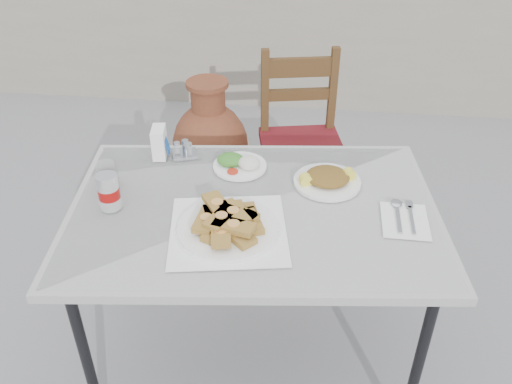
# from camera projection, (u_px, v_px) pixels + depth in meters

# --- Properties ---
(ground) EXTENTS (80.00, 80.00, 0.00)m
(ground) POSITION_uv_depth(u_px,v_px,m) (236.00, 349.00, 2.30)
(ground) COLOR slate
(ground) RESTS_ON ground
(cafe_table) EXTENTS (1.34, 0.99, 0.77)m
(cafe_table) POSITION_uv_depth(u_px,v_px,m) (253.00, 219.00, 1.88)
(cafe_table) COLOR black
(cafe_table) RESTS_ON ground
(pide_plate) EXTENTS (0.43, 0.43, 0.08)m
(pide_plate) POSITION_uv_depth(u_px,v_px,m) (228.00, 222.00, 1.72)
(pide_plate) COLOR white
(pide_plate) RESTS_ON cafe_table
(salad_rice_plate) EXTENTS (0.20, 0.20, 0.05)m
(salad_rice_plate) POSITION_uv_depth(u_px,v_px,m) (239.00, 163.00, 2.05)
(salad_rice_plate) COLOR white
(salad_rice_plate) RESTS_ON cafe_table
(salad_chopped_plate) EXTENTS (0.24, 0.24, 0.05)m
(salad_chopped_plate) POSITION_uv_depth(u_px,v_px,m) (327.00, 179.00, 1.95)
(salad_chopped_plate) COLOR white
(salad_chopped_plate) RESTS_ON cafe_table
(soda_can) EXTENTS (0.07, 0.07, 0.13)m
(soda_can) POSITION_uv_depth(u_px,v_px,m) (109.00, 192.00, 1.81)
(soda_can) COLOR silver
(soda_can) RESTS_ON cafe_table
(cola_glass) EXTENTS (0.07, 0.07, 0.10)m
(cola_glass) POSITION_uv_depth(u_px,v_px,m) (107.00, 177.00, 1.92)
(cola_glass) COLOR white
(cola_glass) RESTS_ON cafe_table
(napkin_holder) EXTENTS (0.07, 0.10, 0.12)m
(napkin_holder) POSITION_uv_depth(u_px,v_px,m) (159.00, 142.00, 2.09)
(napkin_holder) COLOR white
(napkin_holder) RESTS_ON cafe_table
(condiment_caddy) EXTENTS (0.11, 0.10, 0.07)m
(condiment_caddy) POSITION_uv_depth(u_px,v_px,m) (184.00, 151.00, 2.11)
(condiment_caddy) COLOR #BBBBC2
(condiment_caddy) RESTS_ON cafe_table
(cutlery_napkin) EXTENTS (0.15, 0.21, 0.01)m
(cutlery_napkin) POSITION_uv_depth(u_px,v_px,m) (404.00, 217.00, 1.79)
(cutlery_napkin) COLOR white
(cutlery_napkin) RESTS_ON cafe_table
(chair) EXTENTS (0.49, 0.49, 0.93)m
(chair) POSITION_uv_depth(u_px,v_px,m) (301.00, 142.00, 2.80)
(chair) COLOR #39220F
(chair) RESTS_ON ground
(terracotta_urn) EXTENTS (0.43, 0.43, 0.75)m
(terracotta_urn) POSITION_uv_depth(u_px,v_px,m) (211.00, 149.00, 3.00)
(terracotta_urn) COLOR brown
(terracotta_urn) RESTS_ON ground
(back_wall) EXTENTS (6.00, 0.25, 1.20)m
(back_wall) POSITION_uv_depth(u_px,v_px,m) (285.00, 26.00, 4.00)
(back_wall) COLOR gray
(back_wall) RESTS_ON ground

